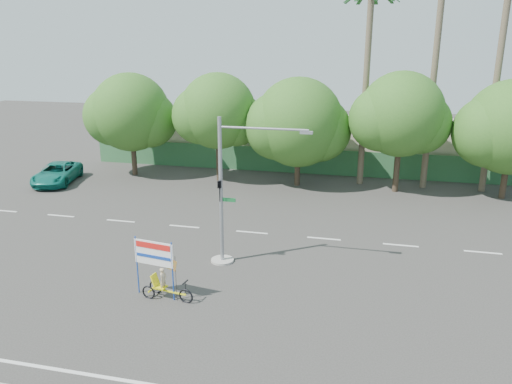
# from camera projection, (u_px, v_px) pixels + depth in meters

# --- Properties ---
(ground) EXTENTS (120.00, 120.00, 0.00)m
(ground) POSITION_uv_depth(u_px,v_px,m) (253.00, 309.00, 19.87)
(ground) COLOR #33302D
(ground) RESTS_ON ground
(fence) EXTENTS (38.00, 0.08, 2.00)m
(fence) POSITION_uv_depth(u_px,v_px,m) (316.00, 162.00, 39.60)
(fence) COLOR #336B3D
(fence) RESTS_ON ground
(building_left) EXTENTS (12.00, 8.00, 4.00)m
(building_left) POSITION_uv_depth(u_px,v_px,m) (213.00, 134.00, 45.69)
(building_left) COLOR beige
(building_left) RESTS_ON ground
(building_right) EXTENTS (14.00, 8.00, 3.60)m
(building_right) POSITION_uv_depth(u_px,v_px,m) (418.00, 145.00, 41.81)
(building_right) COLOR beige
(building_right) RESTS_ON ground
(tree_far_left) EXTENTS (7.14, 6.00, 7.96)m
(tree_far_left) POSITION_uv_depth(u_px,v_px,m) (130.00, 115.00, 38.32)
(tree_far_left) COLOR #473828
(tree_far_left) RESTS_ON ground
(tree_left) EXTENTS (6.66, 5.60, 8.07)m
(tree_left) POSITION_uv_depth(u_px,v_px,m) (217.00, 114.00, 36.70)
(tree_left) COLOR #473828
(tree_left) RESTS_ON ground
(tree_center) EXTENTS (7.62, 6.40, 7.85)m
(tree_center) POSITION_uv_depth(u_px,v_px,m) (298.00, 125.00, 35.56)
(tree_center) COLOR #473828
(tree_center) RESTS_ON ground
(tree_right) EXTENTS (6.90, 5.80, 8.36)m
(tree_right) POSITION_uv_depth(u_px,v_px,m) (400.00, 117.00, 33.81)
(tree_right) COLOR #473828
(tree_right) RESTS_ON ground
(tree_far_right) EXTENTS (7.38, 6.20, 7.94)m
(tree_far_right) POSITION_uv_depth(u_px,v_px,m) (511.00, 130.00, 32.45)
(tree_far_right) COLOR #473828
(tree_far_right) RESTS_ON ground
(palm_tall) EXTENTS (3.73, 3.79, 17.45)m
(palm_tall) POSITION_uv_depth(u_px,v_px,m) (438.00, 37.00, 33.23)
(palm_tall) COLOR #70604C
(palm_tall) RESTS_ON ground
(palm_mid) EXTENTS (3.73, 3.79, 15.45)m
(palm_mid) POSITION_uv_depth(u_px,v_px,m) (500.00, 54.00, 32.67)
(palm_mid) COLOR #70604C
(palm_mid) RESTS_ON ground
(palm_short) EXTENTS (3.73, 3.79, 14.45)m
(palm_short) POSITION_uv_depth(u_px,v_px,m) (367.00, 61.00, 34.68)
(palm_short) COLOR #70604C
(palm_short) RESTS_ON ground
(traffic_signal) EXTENTS (4.72, 1.10, 7.00)m
(traffic_signal) POSITION_uv_depth(u_px,v_px,m) (227.00, 205.00, 23.21)
(traffic_signal) COLOR gray
(traffic_signal) RESTS_ON ground
(trike_billboard) EXTENTS (2.62, 0.80, 2.59)m
(trike_billboard) POSITION_uv_depth(u_px,v_px,m) (160.00, 274.00, 20.45)
(trike_billboard) COLOR black
(trike_billboard) RESTS_ON ground
(pickup_truck) EXTENTS (3.65, 5.75, 1.48)m
(pickup_truck) POSITION_uv_depth(u_px,v_px,m) (57.00, 173.00, 37.21)
(pickup_truck) COLOR #107262
(pickup_truck) RESTS_ON ground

